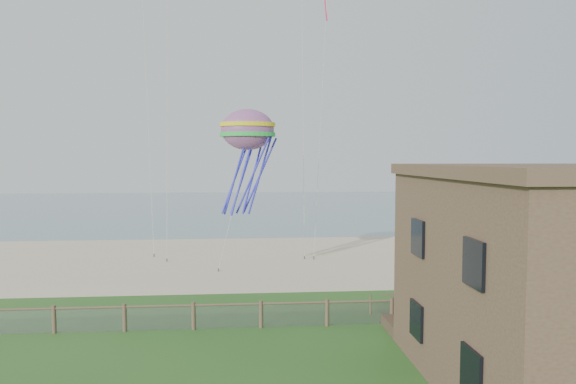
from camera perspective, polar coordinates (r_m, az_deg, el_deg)
The scene contains 6 objects.
sand_beach at distance 39.39m, azimuth -3.71°, elevation -7.41°, with size 72.00×20.00×0.02m, color #C8BB91.
ocean at distance 83.00m, azimuth -4.24°, elevation -1.55°, with size 160.00×68.00×0.02m, color slate.
chainlink_fence at distance 23.73m, azimuth -3.02°, elevation -13.57°, with size 36.20×0.20×1.25m, color #4E3C2C, non-canonical shape.
motel_deck at distance 26.63m, azimuth 27.08°, elevation -12.72°, with size 15.00×2.00×0.50m, color #4F402D.
picnic_table at distance 24.06m, azimuth 14.54°, elevation -13.76°, with size 2.01×1.52×0.85m, color #4F402D, non-canonical shape.
octopus_kite at distance 31.43m, azimuth -4.49°, elevation 3.66°, with size 3.39×2.39×6.98m, color #FF282F, non-canonical shape.
Camera 1 is at (-0.65, -16.65, 7.60)m, focal length 32.00 mm.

